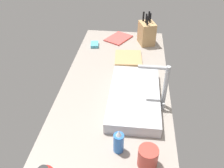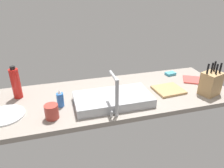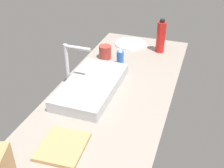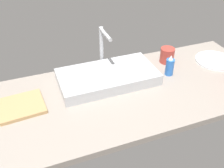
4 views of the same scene
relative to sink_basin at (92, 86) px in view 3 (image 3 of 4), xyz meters
The scene contains 8 objects.
countertop_slab 13.62cm from the sink_basin, 105.05° to the right, with size 184.93×66.92×3.50cm, color gray.
sink_basin is the anchor object (origin of this frame).
faucet 19.02cm from the sink_basin, 80.69° to the left, with size 5.50×16.54×25.89cm.
cutting_board 47.98cm from the sink_basin, behind, with size 21.74×19.45×1.80cm, color tan.
soap_bottle 36.65cm from the sink_basin, ahead, with size 4.83×4.83×12.74cm.
water_bottle 71.81cm from the sink_basin, 22.38° to the right, with size 6.49×6.49×24.82cm.
dinner_plate 71.57cm from the sink_basin, ahead, with size 24.27×24.27×1.20cm, color white.
coffee_mug 42.85cm from the sink_basin, ahead, with size 8.70×8.70×9.44cm, color #B23D33.
Camera 3 is at (-122.02, -44.04, 92.46)cm, focal length 44.68 mm.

